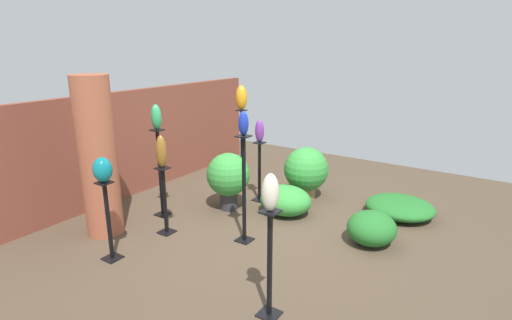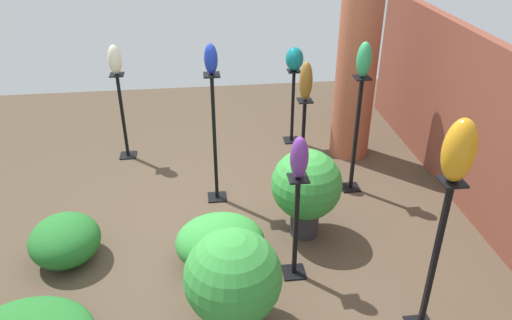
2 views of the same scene
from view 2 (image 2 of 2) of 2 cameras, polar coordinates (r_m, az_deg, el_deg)
The scene contains 21 objects.
ground_plane at distance 5.02m, azimuth -3.41°, elevation -7.90°, with size 8.00×8.00×0.00m, color #4C3D2D.
brick_wall_back at distance 5.30m, azimuth 24.80°, elevation 2.48°, with size 5.60×0.12×1.76m, color brown.
brick_pillar at distance 6.07m, azimuth 11.36°, elevation 9.80°, with size 0.48×0.48×2.13m, color #9E5138.
pedestal_amber at distance 3.88m, azimuth 19.59°, elevation -11.30°, with size 0.20×0.20×1.33m.
pedestal_cobalt at distance 5.16m, azimuth -4.73°, elevation 1.76°, with size 0.20×0.20×1.42m.
pedestal_ivory at distance 6.28m, azimuth -14.92°, elevation 4.40°, with size 0.20×0.20×1.08m.
pedestal_violet at distance 4.25m, azimuth 4.55°, elevation -8.24°, with size 0.20×0.20×0.99m.
pedestal_bronze at distance 5.74m, azimuth 5.37°, elevation 2.12°, with size 0.20×0.20×0.93m.
pedestal_jade at distance 5.44m, azimuth 11.28°, elevation 2.24°, with size 0.20×0.20×1.32m.
pedestal_teal at distance 6.50m, azimuth 4.20°, elevation 5.71°, with size 0.20×0.20×0.98m.
art_vase_amber at distance 3.38m, azimuth 22.20°, elevation 1.00°, with size 0.20×0.22×0.44m, color orange.
art_vase_cobalt at distance 4.81m, azimuth -5.18°, elevation 11.43°, with size 0.12×0.13×0.30m, color #192D9E.
art_vase_ivory at distance 6.02m, azimuth -15.85°, elevation 10.98°, with size 0.16×0.15×0.35m, color beige.
art_vase_violet at distance 3.86m, azimuth 4.96°, elevation 0.27°, with size 0.14×0.15×0.36m, color #6B2D8C.
art_vase_bronze at distance 5.45m, azimuth 5.73°, elevation 8.95°, with size 0.14×0.14×0.43m, color brown.
art_vase_jade at distance 5.11m, azimuth 12.25°, elevation 11.16°, with size 0.15×0.15×0.36m, color #2D9356.
art_vase_teal at distance 6.26m, azimuth 4.42°, elevation 11.45°, with size 0.21×0.22×0.29m, color #0F727A.
potted_plant_mid_right at distance 3.76m, azimuth -2.65°, elevation -13.46°, with size 0.73×0.73×0.86m.
potted_plant_front_right at distance 4.69m, azimuth 5.79°, elevation -3.07°, with size 0.67×0.67×0.89m.
foliage_bed_east at distance 4.52m, azimuth -4.12°, elevation -9.29°, with size 0.68×0.80×0.44m, color #338C38.
foliage_bed_west at distance 4.84m, azimuth -21.00°, elevation -8.54°, with size 0.65×0.63×0.43m, color #236B28.
Camera 2 is at (4.00, -0.19, 3.02)m, focal length 35.00 mm.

